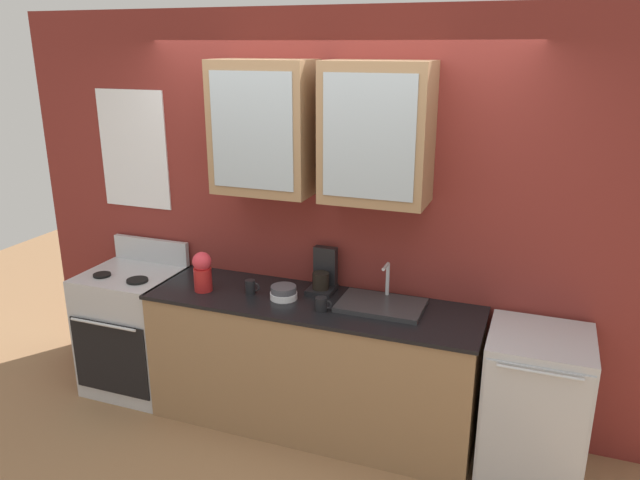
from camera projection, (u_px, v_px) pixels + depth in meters
The scene contains 11 objects.
ground_plane at pixel (312, 423), 4.20m from camera, with size 10.00×10.00×0.00m, color #936B47.
back_wall_unit at pixel (327, 201), 4.02m from camera, with size 4.64×0.46×2.70m.
counter at pixel (311, 364), 4.06m from camera, with size 2.17×0.63×0.91m.
stove_range at pixel (135, 330), 4.52m from camera, with size 0.66×0.63×1.09m.
sink_faucet at pixel (381, 304), 3.82m from camera, with size 0.53×0.35×0.25m.
bowl_stack at pixel (284, 293), 3.95m from camera, with size 0.18×0.18×0.09m.
vase at pixel (202, 271), 4.05m from camera, with size 0.13×0.13×0.27m.
cup_near_sink at pixel (322, 304), 3.76m from camera, with size 0.11×0.07×0.09m.
cup_near_bowls at pixel (251, 287), 4.02m from camera, with size 0.10×0.07×0.09m.
dishwasher at pixel (534, 406), 3.58m from camera, with size 0.58×0.62×0.91m.
coffee_maker at pixel (323, 275), 4.06m from camera, with size 0.17×0.20×0.29m.
Camera 1 is at (1.32, -3.36, 2.48)m, focal length 34.40 mm.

